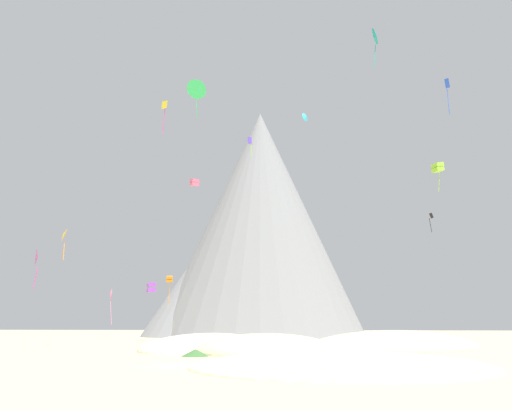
{
  "coord_description": "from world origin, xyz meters",
  "views": [
    {
      "loc": [
        8.76,
        -36.29,
        2.82
      ],
      "look_at": [
        -1.57,
        49.89,
        22.97
      ],
      "focal_mm": 35.98,
      "sensor_mm": 36.0,
      "label": 1
    }
  ],
  "objects_px": {
    "kite_green_high": "(196,90)",
    "kite_teal_high": "(374,37)",
    "bush_mid_center": "(195,353)",
    "kite_black_mid": "(431,219)",
    "kite_yellow_high": "(164,109)",
    "kite_rainbow_high": "(194,183)",
    "kite_indigo_high": "(250,142)",
    "kite_orange_low": "(170,280)",
    "kite_blue_high": "(448,90)",
    "kite_lime_mid": "(438,168)",
    "kite_cyan_high": "(306,117)",
    "bush_far_right": "(334,354)",
    "kite_pink_low": "(112,295)",
    "kite_magenta_low": "(37,257)",
    "kite_violet_low": "(151,288)",
    "kite_gold_low": "(64,235)",
    "rock_massif": "(253,228)",
    "bush_ridge_crest": "(364,368)"
  },
  "relations": [
    {
      "from": "kite_green_high",
      "to": "kite_teal_high",
      "type": "xyz_separation_m",
      "value": [
        22.19,
        3.23,
        7.53
      ]
    },
    {
      "from": "bush_mid_center",
      "to": "kite_black_mid",
      "type": "relative_size",
      "value": 0.81
    },
    {
      "from": "kite_yellow_high",
      "to": "kite_rainbow_high",
      "type": "bearing_deg",
      "value": -5.4
    },
    {
      "from": "kite_indigo_high",
      "to": "kite_orange_low",
      "type": "height_order",
      "value": "kite_indigo_high"
    },
    {
      "from": "kite_teal_high",
      "to": "kite_orange_low",
      "type": "height_order",
      "value": "kite_teal_high"
    },
    {
      "from": "bush_mid_center",
      "to": "kite_yellow_high",
      "type": "distance_m",
      "value": 33.38
    },
    {
      "from": "kite_blue_high",
      "to": "kite_lime_mid",
      "type": "height_order",
      "value": "kite_blue_high"
    },
    {
      "from": "bush_mid_center",
      "to": "kite_cyan_high",
      "type": "distance_m",
      "value": 37.28
    },
    {
      "from": "kite_blue_high",
      "to": "kite_black_mid",
      "type": "distance_m",
      "value": 24.61
    },
    {
      "from": "kite_blue_high",
      "to": "kite_black_mid",
      "type": "xyz_separation_m",
      "value": [
        1.6,
        21.6,
        -11.68
      ]
    },
    {
      "from": "kite_green_high",
      "to": "kite_cyan_high",
      "type": "xyz_separation_m",
      "value": [
        13.14,
        9.08,
        -0.44
      ]
    },
    {
      "from": "bush_far_right",
      "to": "kite_yellow_high",
      "type": "bearing_deg",
      "value": 148.1
    },
    {
      "from": "kite_teal_high",
      "to": "kite_pink_low",
      "type": "bearing_deg",
      "value": -116.96
    },
    {
      "from": "kite_magenta_low",
      "to": "kite_orange_low",
      "type": "relative_size",
      "value": 1.08
    },
    {
      "from": "kite_blue_high",
      "to": "kite_rainbow_high",
      "type": "bearing_deg",
      "value": -141.9
    },
    {
      "from": "bush_mid_center",
      "to": "kite_violet_low",
      "type": "bearing_deg",
      "value": 113.8
    },
    {
      "from": "bush_far_right",
      "to": "kite_black_mid",
      "type": "distance_m",
      "value": 42.75
    },
    {
      "from": "kite_violet_low",
      "to": "kite_orange_low",
      "type": "height_order",
      "value": "kite_orange_low"
    },
    {
      "from": "kite_gold_low",
      "to": "kite_violet_low",
      "type": "bearing_deg",
      "value": 145.41
    },
    {
      "from": "kite_rainbow_high",
      "to": "kite_violet_low",
      "type": "xyz_separation_m",
      "value": [
        -5.98,
        -3.97,
        -19.4
      ]
    },
    {
      "from": "kite_green_high",
      "to": "kite_magenta_low",
      "type": "xyz_separation_m",
      "value": [
        -20.69,
        3.43,
        -19.93
      ]
    },
    {
      "from": "kite_cyan_high",
      "to": "kite_orange_low",
      "type": "height_order",
      "value": "kite_cyan_high"
    },
    {
      "from": "kite_pink_low",
      "to": "kite_teal_high",
      "type": "distance_m",
      "value": 60.17
    },
    {
      "from": "bush_mid_center",
      "to": "kite_orange_low",
      "type": "height_order",
      "value": "kite_orange_low"
    },
    {
      "from": "kite_teal_high",
      "to": "bush_mid_center",
      "type": "bearing_deg",
      "value": -49.13
    },
    {
      "from": "kite_black_mid",
      "to": "kite_orange_low",
      "type": "bearing_deg",
      "value": 103.65
    },
    {
      "from": "kite_cyan_high",
      "to": "rock_massif",
      "type": "bearing_deg",
      "value": 46.41
    },
    {
      "from": "kite_lime_mid",
      "to": "kite_green_high",
      "type": "bearing_deg",
      "value": 89.04
    },
    {
      "from": "kite_violet_low",
      "to": "kite_black_mid",
      "type": "relative_size",
      "value": 0.62
    },
    {
      "from": "bush_mid_center",
      "to": "kite_blue_high",
      "type": "xyz_separation_m",
      "value": [
        27.35,
        13.83,
        30.27
      ]
    },
    {
      "from": "bush_mid_center",
      "to": "kite_teal_high",
      "type": "bearing_deg",
      "value": 35.97
    },
    {
      "from": "kite_rainbow_high",
      "to": "kite_blue_high",
      "type": "relative_size",
      "value": 0.41
    },
    {
      "from": "bush_ridge_crest",
      "to": "kite_lime_mid",
      "type": "height_order",
      "value": "kite_lime_mid"
    },
    {
      "from": "kite_yellow_high",
      "to": "bush_ridge_crest",
      "type": "bearing_deg",
      "value": -152.98
    },
    {
      "from": "bush_far_right",
      "to": "kite_lime_mid",
      "type": "distance_m",
      "value": 39.6
    },
    {
      "from": "kite_green_high",
      "to": "kite_yellow_high",
      "type": "height_order",
      "value": "kite_green_high"
    },
    {
      "from": "kite_violet_low",
      "to": "kite_pink_low",
      "type": "height_order",
      "value": "kite_violet_low"
    },
    {
      "from": "kite_pink_low",
      "to": "kite_orange_low",
      "type": "xyz_separation_m",
      "value": [
        12.28,
        -6.59,
        2.05
      ]
    },
    {
      "from": "bush_far_right",
      "to": "kite_violet_low",
      "type": "distance_m",
      "value": 48.85
    },
    {
      "from": "kite_violet_low",
      "to": "kite_magenta_low",
      "type": "bearing_deg",
      "value": 133.15
    },
    {
      "from": "kite_violet_low",
      "to": "kite_cyan_high",
      "type": "distance_m",
      "value": 39.62
    },
    {
      "from": "kite_gold_low",
      "to": "kite_pink_low",
      "type": "xyz_separation_m",
      "value": [
        -4.37,
        27.04,
        -6.0
      ]
    },
    {
      "from": "kite_orange_low",
      "to": "kite_green_high",
      "type": "bearing_deg",
      "value": 104.36
    },
    {
      "from": "kite_rainbow_high",
      "to": "kite_black_mid",
      "type": "xyz_separation_m",
      "value": [
        40.11,
        -7.42,
        -9.31
      ]
    },
    {
      "from": "kite_yellow_high",
      "to": "kite_magenta_low",
      "type": "bearing_deg",
      "value": 76.8
    },
    {
      "from": "kite_yellow_high",
      "to": "kite_cyan_high",
      "type": "relative_size",
      "value": 3.76
    },
    {
      "from": "kite_indigo_high",
      "to": "bush_far_right",
      "type": "bearing_deg",
      "value": -25.91
    },
    {
      "from": "bush_far_right",
      "to": "kite_indigo_high",
      "type": "distance_m",
      "value": 45.92
    },
    {
      "from": "kite_pink_low",
      "to": "kite_violet_low",
      "type": "bearing_deg",
      "value": -119.46
    },
    {
      "from": "bush_ridge_crest",
      "to": "kite_blue_high",
      "type": "xyz_separation_m",
      "value": [
        13.79,
        27.74,
        30.36
      ]
    }
  ]
}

